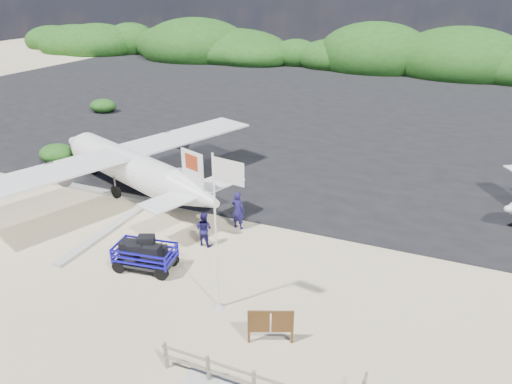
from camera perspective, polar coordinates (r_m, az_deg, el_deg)
ground at (r=20.39m, az=-10.59°, el=-9.04°), size 160.00×160.00×0.00m
asphalt_apron at (r=46.42m, az=9.77°, el=10.33°), size 90.00×50.00×0.04m
lagoon at (r=26.77m, az=-25.34°, el=-2.57°), size 9.00×7.00×0.40m
vegetation_band at (r=70.57m, az=14.67°, el=14.71°), size 124.00×8.00×4.40m
baggage_cart at (r=20.40m, az=-13.49°, el=-9.31°), size 2.90×1.89×1.36m
flagpole at (r=17.85m, az=-4.66°, el=-14.14°), size 1.31×0.73×6.18m
signboard at (r=16.39m, az=1.80°, el=-18.26°), size 1.59×0.76×1.36m
crew_a at (r=22.49m, az=-2.27°, el=-2.30°), size 0.79×0.59×1.98m
crew_b at (r=21.25m, az=-6.53°, el=-4.59°), size 0.87×0.70×1.69m
aircraft_large at (r=35.41m, az=24.52°, el=3.95°), size 22.24×22.24×5.16m
aircraft_small at (r=55.79m, az=-1.15°, el=13.04°), size 9.51×9.51×2.51m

